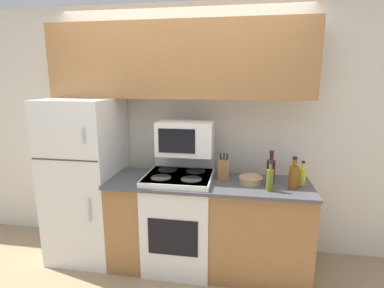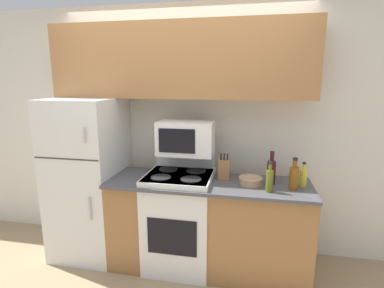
{
  "view_description": "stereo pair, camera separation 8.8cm",
  "coord_description": "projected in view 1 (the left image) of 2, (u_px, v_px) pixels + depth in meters",
  "views": [
    {
      "loc": [
        0.61,
        -2.35,
        1.81
      ],
      "look_at": [
        0.18,
        0.26,
        1.24
      ],
      "focal_mm": 28.0,
      "sensor_mm": 36.0,
      "label": 1
    },
    {
      "loc": [
        0.7,
        -2.33,
        1.81
      ],
      "look_at": [
        0.18,
        0.26,
        1.24
      ],
      "focal_mm": 28.0,
      "sensor_mm": 36.0,
      "label": 2
    }
  ],
  "objects": [
    {
      "name": "bottle_wine_red",
      "position": [
        271.0,
        170.0,
        2.7
      ],
      "size": [
        0.08,
        0.08,
        0.3
      ],
      "color": "#470F19",
      "rests_on": "lower_cabinets"
    },
    {
      "name": "upper_cabinets",
      "position": [
        178.0,
        61.0,
        2.85
      ],
      "size": [
        2.52,
        0.34,
        0.7
      ],
      "color": "#9E6B3D",
      "rests_on": "refrigerator"
    },
    {
      "name": "bottle_cooking_spray",
      "position": [
        302.0,
        176.0,
        2.65
      ],
      "size": [
        0.06,
        0.06,
        0.22
      ],
      "color": "gold",
      "rests_on": "lower_cabinets"
    },
    {
      "name": "wall_back",
      "position": [
        183.0,
        130.0,
        3.19
      ],
      "size": [
        8.0,
        0.05,
        2.55
      ],
      "color": "silver",
      "rests_on": "ground_plane"
    },
    {
      "name": "bottle_whiskey",
      "position": [
        294.0,
        176.0,
        2.56
      ],
      "size": [
        0.08,
        0.08,
        0.28
      ],
      "color": "brown",
      "rests_on": "lower_cabinets"
    },
    {
      "name": "knife_block",
      "position": [
        224.0,
        169.0,
        2.81
      ],
      "size": [
        0.11,
        0.08,
        0.25
      ],
      "color": "#9E6B3D",
      "rests_on": "lower_cabinets"
    },
    {
      "name": "lower_cabinets",
      "position": [
        208.0,
        225.0,
        2.87
      ],
      "size": [
        1.86,
        0.61,
        0.89
      ],
      "color": "#9E6B3D",
      "rests_on": "ground_plane"
    },
    {
      "name": "refrigerator",
      "position": [
        87.0,
        179.0,
        3.06
      ],
      "size": [
        0.66,
        0.74,
        1.63
      ],
      "color": "white",
      "rests_on": "ground_plane"
    },
    {
      "name": "microwave",
      "position": [
        185.0,
        138.0,
        2.84
      ],
      "size": [
        0.53,
        0.31,
        0.32
      ],
      "color": "white",
      "rests_on": "stove"
    },
    {
      "name": "stove",
      "position": [
        179.0,
        219.0,
        2.89
      ],
      "size": [
        0.62,
        0.59,
        1.1
      ],
      "color": "white",
      "rests_on": "ground_plane"
    },
    {
      "name": "bottle_olive_oil",
      "position": [
        270.0,
        179.0,
        2.51
      ],
      "size": [
        0.06,
        0.06,
        0.26
      ],
      "color": "#5B6619",
      "rests_on": "lower_cabinets"
    },
    {
      "name": "bowl",
      "position": [
        251.0,
        180.0,
        2.69
      ],
      "size": [
        0.22,
        0.22,
        0.07
      ],
      "color": "tan",
      "rests_on": "lower_cabinets"
    },
    {
      "name": "bottle_soy_sauce",
      "position": [
        272.0,
        171.0,
        2.85
      ],
      "size": [
        0.05,
        0.05,
        0.18
      ],
      "color": "black",
      "rests_on": "lower_cabinets"
    },
    {
      "name": "ground_plane",
      "position": [
        168.0,
        281.0,
        2.74
      ],
      "size": [
        12.0,
        12.0,
        0.0
      ],
      "primitive_type": "plane",
      "color": "tan"
    }
  ]
}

